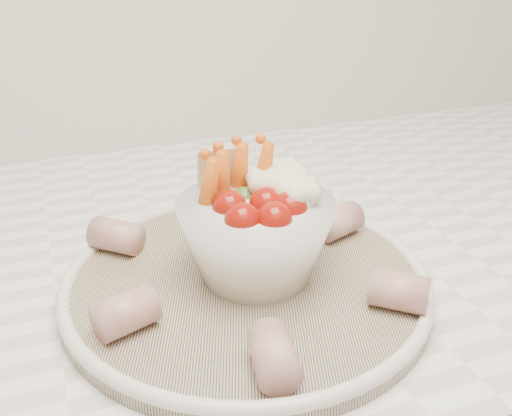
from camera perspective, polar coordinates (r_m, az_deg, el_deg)
name	(u,v)px	position (r m, az deg, el deg)	size (l,w,h in m)	color
serving_platter	(246,280)	(0.52, -0.98, -7.21)	(0.42, 0.42, 0.02)	navy
veggie_bowl	(258,229)	(0.50, 0.15, -2.15)	(0.14, 0.14, 0.11)	white
cured_meat_rolls	(246,261)	(0.51, -0.99, -5.34)	(0.28, 0.30, 0.03)	#A64C4B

